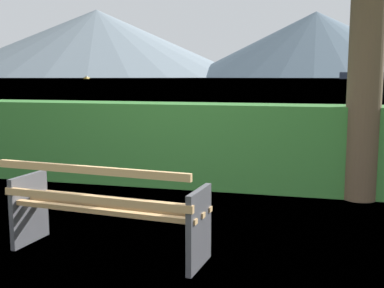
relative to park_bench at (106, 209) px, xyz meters
name	(u,v)px	position (x,y,z in m)	size (l,w,h in m)	color
ground_plane	(110,253)	(0.01, 0.06, -0.43)	(1400.00, 1400.00, 0.00)	olive
water_surface	(313,79)	(0.01, 306.73, -0.43)	(620.00, 620.00, 0.00)	slate
park_bench	(106,209)	(0.00, 0.00, 0.00)	(1.87, 0.75, 0.87)	tan
hedge_row	(190,144)	(0.01, 2.94, 0.18)	(13.83, 0.72, 1.22)	#387A33
fishing_boat_near	(87,78)	(-127.44, 251.76, 0.15)	(2.58, 5.61, 1.58)	gold
distant_hills	(253,43)	(-71.21, 564.48, 39.20)	(852.78, 375.49, 82.31)	gray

